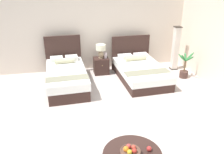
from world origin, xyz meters
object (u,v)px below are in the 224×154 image
at_px(loose_apple, 149,149).
at_px(potted_palm, 184,70).
at_px(fruit_bowl, 130,152).
at_px(bed_near_corner, 140,71).
at_px(nightstand, 101,66).
at_px(table_lamp, 101,49).
at_px(bed_near_window, 66,76).
at_px(vase, 106,55).
at_px(floor_lamp_corner, 176,48).

bearing_deg(loose_apple, potted_palm, 54.28).
distance_m(fruit_bowl, loose_apple, 0.33).
relative_size(bed_near_corner, fruit_bowl, 6.84).
bearing_deg(nightstand, table_lamp, 90.00).
height_order(bed_near_corner, table_lamp, bed_near_corner).
bearing_deg(table_lamp, bed_near_corner, -33.60).
height_order(bed_near_window, nightstand, bed_near_window).
relative_size(bed_near_window, vase, 12.32).
bearing_deg(fruit_bowl, bed_near_window, 102.88).
height_order(bed_near_corner, vase, bed_near_corner).
xyz_separation_m(bed_near_corner, nightstand, (-1.12, 0.72, -0.00)).
distance_m(bed_near_window, fruit_bowl, 3.85).
xyz_separation_m(vase, fruit_bowl, (-0.46, -4.44, -0.10)).
bearing_deg(loose_apple, vase, 88.23).
bearing_deg(vase, potted_palm, -20.12).
relative_size(table_lamp, floor_lamp_corner, 0.30).
height_order(vase, loose_apple, vase).
bearing_deg(loose_apple, table_lamp, 90.13).
bearing_deg(floor_lamp_corner, loose_apple, -120.71).
distance_m(vase, fruit_bowl, 4.46).
xyz_separation_m(bed_near_window, table_lamp, (1.17, 0.75, 0.53)).
xyz_separation_m(nightstand, floor_lamp_corner, (2.56, -0.15, 0.48)).
distance_m(floor_lamp_corner, potted_palm, 0.90).
distance_m(vase, potted_palm, 2.58).
relative_size(fruit_bowl, potted_palm, 0.38).
height_order(loose_apple, potted_palm, potted_palm).
height_order(bed_near_window, table_lamp, bed_near_window).
height_order(bed_near_window, potted_palm, bed_near_window).
distance_m(nightstand, floor_lamp_corner, 2.61).
relative_size(bed_near_window, potted_palm, 2.67).
bearing_deg(fruit_bowl, potted_palm, 51.19).
height_order(table_lamp, vase, table_lamp).
bearing_deg(bed_near_window, table_lamp, 32.56).
distance_m(table_lamp, floor_lamp_corner, 2.57).
bearing_deg(nightstand, vase, -15.29).
height_order(fruit_bowl, potted_palm, potted_palm).
xyz_separation_m(table_lamp, vase, (0.15, -0.06, -0.20)).
bearing_deg(floor_lamp_corner, potted_palm, -91.27).
bearing_deg(bed_near_corner, loose_apple, -106.54).
relative_size(bed_near_corner, potted_palm, 2.63).
bearing_deg(floor_lamp_corner, table_lamp, 176.23).
relative_size(nightstand, loose_apple, 6.56).
bearing_deg(fruit_bowl, vase, 84.08).
xyz_separation_m(bed_near_window, potted_palm, (3.72, -0.19, -0.04)).
height_order(fruit_bowl, loose_apple, fruit_bowl).
xyz_separation_m(bed_near_window, vase, (1.32, 0.69, 0.32)).
bearing_deg(potted_palm, loose_apple, -125.72).
distance_m(table_lamp, loose_apple, 4.48).
distance_m(bed_near_corner, table_lamp, 1.45).
bearing_deg(floor_lamp_corner, bed_near_window, -171.20).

